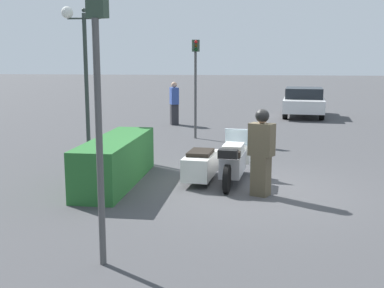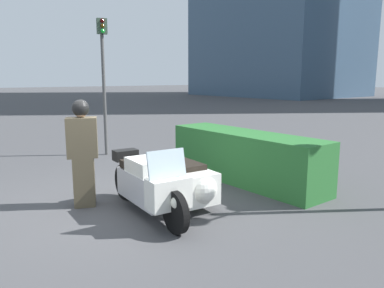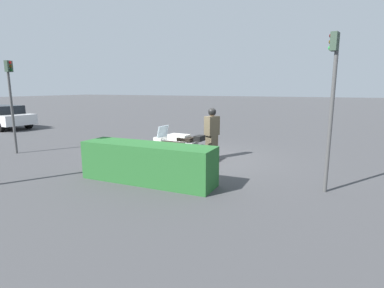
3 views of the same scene
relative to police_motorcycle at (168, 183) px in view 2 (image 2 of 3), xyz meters
The scene contains 5 objects.
ground_plane 1.16m from the police_motorcycle, 136.62° to the right, with size 160.00×160.00×0.00m, color #424244.
police_motorcycle is the anchor object (origin of this frame).
officer_rider 1.52m from the police_motorcycle, 136.82° to the right, with size 0.47×0.56×1.78m.
hedge_bush_curbside 2.27m from the police_motorcycle, 101.33° to the left, with size 3.64×0.92×1.02m, color #28662D.
traffic_light_far 5.22m from the police_motorcycle, 166.27° to the left, with size 0.22×0.29×3.66m.
Camera 2 is at (5.59, -2.56, 2.13)m, focal length 35.00 mm.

